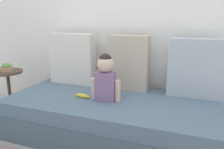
# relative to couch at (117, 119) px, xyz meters

# --- Properties ---
(ground_plane) EXTENTS (12.00, 12.00, 0.00)m
(ground_plane) POSITION_rel_couch_xyz_m (0.00, 0.00, -0.19)
(ground_plane) COLOR #B2ADA3
(back_wall) EXTENTS (5.45, 0.10, 2.56)m
(back_wall) POSITION_rel_couch_xyz_m (0.00, 0.60, 1.09)
(back_wall) COLOR white
(back_wall) RESTS_ON ground
(couch) EXTENTS (2.25, 0.95, 0.39)m
(couch) POSITION_rel_couch_xyz_m (0.00, 0.00, 0.00)
(couch) COLOR #495F70
(couch) RESTS_ON ground
(throw_pillow_left) EXTENTS (0.55, 0.16, 0.60)m
(throw_pillow_left) POSITION_rel_couch_xyz_m (-0.70, 0.37, 0.50)
(throw_pillow_left) COLOR silver
(throw_pillow_left) RESTS_ON couch
(throw_pillow_center) EXTENTS (0.45, 0.16, 0.59)m
(throw_pillow_center) POSITION_rel_couch_xyz_m (0.00, 0.37, 0.50)
(throw_pillow_center) COLOR #C1B29E
(throw_pillow_center) RESTS_ON couch
(throw_pillow_right) EXTENTS (0.54, 0.16, 0.58)m
(throw_pillow_right) POSITION_rel_couch_xyz_m (0.70, 0.37, 0.49)
(throw_pillow_right) COLOR #B2BCC6
(throw_pillow_right) RESTS_ON couch
(toddler) EXTENTS (0.30, 0.16, 0.45)m
(toddler) POSITION_rel_couch_xyz_m (-0.10, -0.03, 0.43)
(toddler) COLOR gray
(toddler) RESTS_ON couch
(banana) EXTENTS (0.17, 0.06, 0.04)m
(banana) POSITION_rel_couch_xyz_m (-0.34, -0.06, 0.22)
(banana) COLOR yellow
(banana) RESTS_ON couch
(side_table) EXTENTS (0.36, 0.36, 0.53)m
(side_table) POSITION_rel_couch_xyz_m (-1.49, 0.13, 0.21)
(side_table) COLOR brown
(side_table) RESTS_ON ground
(fruit_bowl) EXTENTS (0.16, 0.16, 0.10)m
(fruit_bowl) POSITION_rel_couch_xyz_m (-1.49, 0.13, 0.38)
(fruit_bowl) COLOR tan
(fruit_bowl) RESTS_ON side_table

